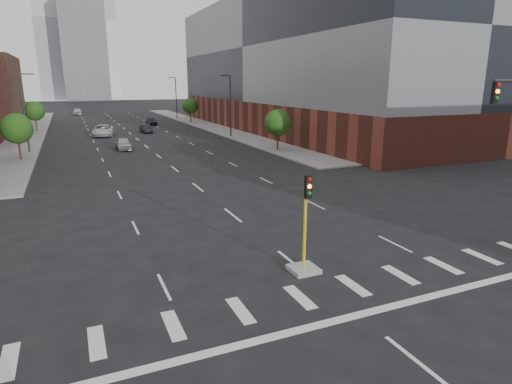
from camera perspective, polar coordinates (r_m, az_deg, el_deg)
sidewalk_left_far at (r=80.84m, az=-27.89°, el=7.11°), size 5.00×92.00×0.15m
sidewalk_right_far at (r=84.08m, az=-6.92°, el=8.89°), size 5.00×92.00×0.15m
building_right_main at (r=76.59m, az=6.93°, el=16.54°), size 24.00×70.00×22.00m
tower_left at (r=227.79m, az=-24.65°, el=20.05°), size 22.00×22.00×70.00m
tower_right at (r=268.77m, az=-20.62°, el=20.46°), size 20.00×20.00×80.00m
tower_mid at (r=206.86m, az=-22.00°, el=17.36°), size 18.00×18.00×44.00m
median_traffic_signal at (r=19.01m, az=6.48°, el=-7.84°), size 1.20×1.20×4.40m
streetlight_right_a at (r=65.22m, az=-3.51°, el=11.72°), size 1.60×0.22×9.07m
streetlight_right_b at (r=98.81m, az=-10.66°, el=12.45°), size 1.60×0.22×9.07m
streetlight_left at (r=56.48m, az=-28.44°, el=9.60°), size 1.60×0.22×9.07m
tree_left_near at (r=51.68m, az=-29.28°, el=7.39°), size 3.20×3.20×4.85m
tree_left_far at (r=81.51m, az=-27.42°, el=9.57°), size 3.20×3.20×4.85m
tree_right_near at (r=51.79m, az=2.93°, el=9.21°), size 3.20×3.20×4.85m
tree_right_far at (r=89.33m, az=-8.75°, el=11.30°), size 3.20×3.20×4.85m
car_near_left at (r=55.40m, az=-17.28°, el=6.15°), size 1.79×4.32×1.47m
car_mid_right at (r=73.30m, az=-14.45°, el=8.21°), size 1.60×4.21×1.37m
car_far_left at (r=70.67m, az=-19.71°, el=7.74°), size 3.77×6.52×1.71m
car_deep_right at (r=86.37m, az=-13.78°, el=9.13°), size 2.17×4.69×1.33m
car_distant at (r=118.16m, az=-22.71°, el=9.86°), size 2.23×4.94×1.65m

